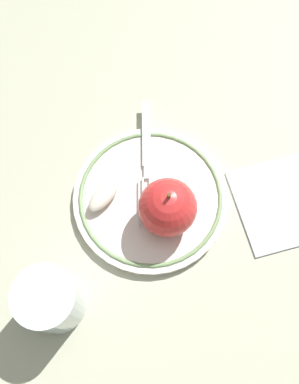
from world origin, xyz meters
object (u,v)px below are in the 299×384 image
drinking_glass (51,300)px  napkin_folded (287,201)px  apple_slice_front (104,195)px  apple_red_whole (170,206)px  plate (150,199)px  fork (147,156)px

drinking_glass → napkin_folded: size_ratio=0.66×
apple_slice_front → napkin_folded: size_ratio=0.40×
apple_red_whole → napkin_folded: bearing=151.9°
plate → napkin_folded: plate is taller
apple_red_whole → drinking_glass: size_ratio=0.93×
drinking_glass → napkin_folded: bearing=168.2°
fork → napkin_folded: bearing=71.5°
plate → apple_red_whole: (-0.01, 0.04, 0.04)m
fork → drinking_glass: bearing=-29.9°
fork → apple_red_whole: bearing=18.5°
apple_red_whole → fork: size_ratio=0.51×
apple_slice_front → fork: 0.08m
drinking_glass → plate: bearing=-165.7°
apple_red_whole → napkin_folded: (-0.15, 0.08, -0.05)m
apple_red_whole → drinking_glass: (0.18, 0.01, -0.01)m
plate → drinking_glass: size_ratio=2.33×
apple_red_whole → apple_slice_front: bearing=-51.9°
apple_red_whole → apple_slice_front: 0.09m
napkin_folded → plate: bearing=-36.6°
apple_slice_front → drinking_glass: drinking_glass is taller
fork → napkin_folded: 0.20m
apple_slice_front → drinking_glass: bearing=-163.0°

